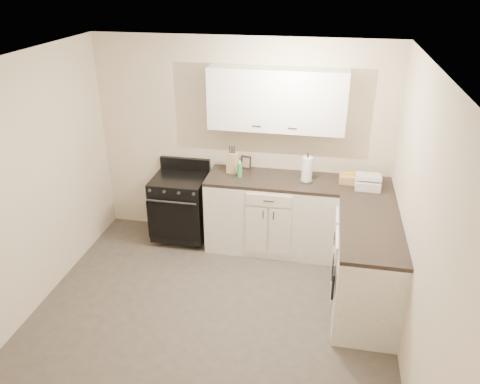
% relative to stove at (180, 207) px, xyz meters
% --- Properties ---
extents(floor, '(3.60, 3.60, 0.00)m').
position_rel_stove_xyz_m(floor, '(0.73, -1.48, -0.46)').
color(floor, '#473F38').
rests_on(floor, ground).
extents(ceiling, '(3.60, 3.60, 0.00)m').
position_rel_stove_xyz_m(ceiling, '(0.73, -1.48, 2.04)').
color(ceiling, white).
rests_on(ceiling, wall_back).
extents(wall_back, '(3.60, 0.00, 3.60)m').
position_rel_stove_xyz_m(wall_back, '(0.73, 0.32, 0.79)').
color(wall_back, beige).
rests_on(wall_back, ground).
extents(wall_right, '(0.00, 3.60, 3.60)m').
position_rel_stove_xyz_m(wall_right, '(2.53, -1.48, 0.79)').
color(wall_right, beige).
rests_on(wall_right, ground).
extents(wall_left, '(0.00, 3.60, 3.60)m').
position_rel_stove_xyz_m(wall_left, '(-1.07, -1.48, 0.79)').
color(wall_left, beige).
rests_on(wall_left, ground).
extents(wall_front, '(3.60, 0.00, 3.60)m').
position_rel_stove_xyz_m(wall_front, '(0.73, -3.28, 0.79)').
color(wall_front, beige).
rests_on(wall_front, ground).
extents(base_cabinets_back, '(1.55, 0.60, 0.90)m').
position_rel_stove_xyz_m(base_cabinets_back, '(1.15, 0.02, -0.01)').
color(base_cabinets_back, white).
rests_on(base_cabinets_back, floor).
extents(base_cabinets_right, '(0.60, 1.90, 0.90)m').
position_rel_stove_xyz_m(base_cabinets_right, '(2.23, -0.63, -0.01)').
color(base_cabinets_right, white).
rests_on(base_cabinets_right, floor).
extents(countertop_back, '(1.55, 0.60, 0.04)m').
position_rel_stove_xyz_m(countertop_back, '(1.15, 0.02, 0.46)').
color(countertop_back, black).
rests_on(countertop_back, base_cabinets_back).
extents(countertop_right, '(0.60, 1.90, 0.04)m').
position_rel_stove_xyz_m(countertop_right, '(2.23, -0.63, 0.46)').
color(countertop_right, black).
rests_on(countertop_right, base_cabinets_right).
extents(upper_cabinets, '(1.55, 0.30, 0.70)m').
position_rel_stove_xyz_m(upper_cabinets, '(1.15, 0.18, 1.38)').
color(upper_cabinets, white).
rests_on(upper_cabinets, wall_back).
extents(stove, '(0.65, 0.55, 0.78)m').
position_rel_stove_xyz_m(stove, '(0.00, 0.00, 0.00)').
color(stove, black).
rests_on(stove, floor).
extents(knife_block, '(0.13, 0.12, 0.25)m').
position_rel_stove_xyz_m(knife_block, '(0.65, 0.11, 0.60)').
color(knife_block, tan).
rests_on(knife_block, countertop_back).
extents(paper_towel, '(0.15, 0.15, 0.30)m').
position_rel_stove_xyz_m(paper_towel, '(1.54, 0.02, 0.63)').
color(paper_towel, white).
rests_on(paper_towel, countertop_back).
extents(soap_bottle, '(0.06, 0.06, 0.18)m').
position_rel_stove_xyz_m(soap_bottle, '(0.76, -0.01, 0.57)').
color(soap_bottle, '#3B9A50').
rests_on(soap_bottle, countertop_back).
extents(picture_frame, '(0.13, 0.07, 0.16)m').
position_rel_stove_xyz_m(picture_frame, '(0.79, 0.26, 0.56)').
color(picture_frame, black).
rests_on(picture_frame, countertop_back).
extents(wicker_basket, '(0.28, 0.19, 0.09)m').
position_rel_stove_xyz_m(wicker_basket, '(2.06, 0.08, 0.53)').
color(wicker_basket, tan).
rests_on(wicker_basket, countertop_right).
extents(countertop_grill, '(0.28, 0.27, 0.10)m').
position_rel_stove_xyz_m(countertop_grill, '(2.23, -0.02, 0.53)').
color(countertop_grill, white).
rests_on(countertop_grill, countertop_right).
extents(oven_mitt_near, '(0.02, 0.16, 0.27)m').
position_rel_stove_xyz_m(oven_mitt_near, '(1.91, -1.30, 0.05)').
color(oven_mitt_near, black).
rests_on(oven_mitt_near, base_cabinets_right).
extents(oven_mitt_far, '(0.02, 0.14, 0.24)m').
position_rel_stove_xyz_m(oven_mitt_far, '(1.91, -0.97, 0.00)').
color(oven_mitt_far, black).
rests_on(oven_mitt_far, base_cabinets_right).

